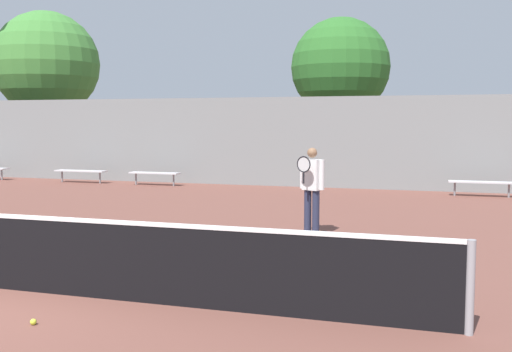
{
  "coord_description": "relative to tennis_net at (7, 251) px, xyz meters",
  "views": [
    {
      "loc": [
        5.36,
        -6.37,
        2.19
      ],
      "look_at": [
        1.5,
        6.14,
        0.99
      ],
      "focal_mm": 42.0,
      "sensor_mm": 36.0,
      "label": 1
    }
  ],
  "objects": [
    {
      "name": "back_fence",
      "position": [
        0.0,
        13.17,
        1.0
      ],
      "size": [
        28.48,
        0.06,
        3.0
      ],
      "color": "gray",
      "rests_on": "ground_plane"
    },
    {
      "name": "bench_adjacent_court",
      "position": [
        -6.89,
        12.11,
        -0.1
      ],
      "size": [
        1.95,
        0.4,
        0.45
      ],
      "color": "silver",
      "rests_on": "ground_plane"
    },
    {
      "name": "tree_green_tall",
      "position": [
        1.34,
        18.5,
        3.88
      ],
      "size": [
        4.06,
        4.06,
        6.44
      ],
      "color": "brown",
      "rests_on": "ground_plane"
    },
    {
      "name": "tennis_net",
      "position": [
        0.0,
        0.0,
        0.0
      ],
      "size": [
        11.47,
        0.09,
        0.99
      ],
      "color": "#99999E",
      "rests_on": "ground_plane"
    },
    {
      "name": "bench_by_gate",
      "position": [
        -3.98,
        12.11,
        -0.1
      ],
      "size": [
        1.78,
        0.4,
        0.45
      ],
      "color": "silver",
      "rests_on": "ground_plane"
    },
    {
      "name": "ground_plane",
      "position": [
        0.0,
        0.0,
        -0.51
      ],
      "size": [
        100.0,
        100.0,
        0.0
      ],
      "primitive_type": "plane",
      "color": "brown"
    },
    {
      "name": "tennis_player",
      "position": [
        3.0,
        4.93,
        0.44
      ],
      "size": [
        0.51,
        0.49,
        1.69
      ],
      "rotation": [
        0.0,
        0.0,
        -0.4
      ],
      "color": "#282D47",
      "rests_on": "ground_plane"
    },
    {
      "name": "tennis_ball",
      "position": [
        1.21,
        -1.07,
        -0.47
      ],
      "size": [
        0.07,
        0.07,
        0.07
      ],
      "color": "#D1E038",
      "rests_on": "ground_plane"
    },
    {
      "name": "bench_courtside_far",
      "position": [
        6.54,
        12.11,
        -0.1
      ],
      "size": [
        1.85,
        0.4,
        0.45
      ],
      "color": "silver",
      "rests_on": "ground_plane"
    },
    {
      "name": "tree_green_broad",
      "position": [
        -11.3,
        16.36,
        4.18
      ],
      "size": [
        4.59,
        4.59,
        7.0
      ],
      "color": "brown",
      "rests_on": "ground_plane"
    }
  ]
}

